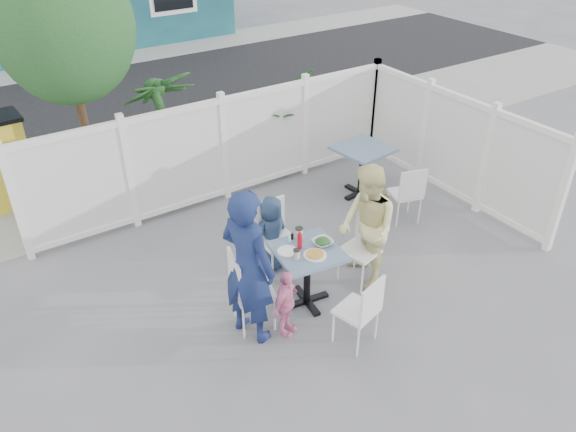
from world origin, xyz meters
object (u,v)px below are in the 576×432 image
chair_right (364,242)px  boy (272,234)px  chair_back (274,231)px  chair_near (363,307)px  utility_cabinet (3,164)px  woman (367,228)px  man (248,267)px  main_table (307,262)px  chair_left (246,286)px  toddler (286,304)px  spare_table (363,158)px

chair_right → boy: 1.14m
chair_back → chair_near: bearing=92.5°
utility_cabinet → woman: woman is taller
chair_back → man: size_ratio=0.53×
main_table → chair_near: chair_near is taller
man → boy: 1.27m
boy → chair_left: bearing=32.3°
utility_cabinet → toddler: bearing=-70.0°
chair_back → man: bearing=46.4°
chair_near → chair_back: bearing=75.7°
chair_near → toddler: chair_near is taller
chair_near → man: man is taller
chair_left → chair_back: 1.10m
chair_near → utility_cabinet: bearing=100.3°
chair_right → boy: bearing=31.5°
chair_right → man: man is taller
chair_back → man: 1.25m
main_table → boy: boy is taller
utility_cabinet → man: man is taller
main_table → man: bearing=-175.2°
main_table → chair_back: chair_back is taller
boy → toddler: 1.21m
utility_cabinet → spare_table: bearing=-33.1°
main_table → chair_near: 0.87m
chair_right → utility_cabinet: bearing=23.3°
utility_cabinet → chair_right: utility_cabinet is taller
main_table → toddler: size_ratio=0.98×
utility_cabinet → toddler: (1.93, -4.59, -0.26)m
main_table → toddler: (-0.47, -0.28, -0.17)m
woman → spare_table: bearing=158.4°
chair_right → toddler: size_ratio=1.12×
boy → main_table: bearing=76.5°
chair_left → chair_right: size_ratio=1.04×
spare_table → toddler: toddler is taller
spare_table → man: size_ratio=0.47×
main_table → chair_left: chair_left is taller
chair_back → chair_near: (0.03, -1.65, -0.04)m
utility_cabinet → main_table: bearing=-63.6°
woman → toddler: woman is taller
chair_near → toddler: bearing=118.6°
woman → man: bearing=-72.2°
main_table → chair_left: bearing=176.4°
boy → toddler: boy is taller
chair_left → main_table: bearing=99.4°
chair_back → spare_table: bearing=-156.7°
chair_right → chair_back: size_ratio=0.97×
toddler → chair_near: bearing=-75.4°
toddler → spare_table: bearing=6.6°
chair_left → chair_near: size_ratio=1.10×
man → toddler: bearing=-143.8°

